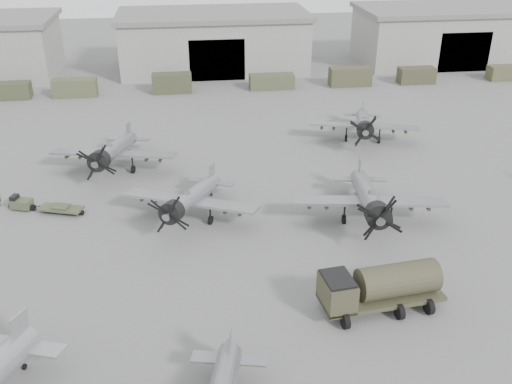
% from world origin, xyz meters
% --- Properties ---
extents(ground, '(220.00, 220.00, 0.00)m').
position_xyz_m(ground, '(0.00, 0.00, 0.00)').
color(ground, '#61615F').
rests_on(ground, ground).
extents(hangar_center, '(29.00, 14.80, 8.70)m').
position_xyz_m(hangar_center, '(0.00, 61.96, 4.37)').
color(hangar_center, gray).
rests_on(hangar_center, ground).
extents(hangar_right, '(29.00, 14.80, 8.70)m').
position_xyz_m(hangar_right, '(38.00, 61.96, 4.37)').
color(hangar_right, gray).
rests_on(hangar_right, ground).
extents(support_truck_1, '(6.18, 2.20, 2.19)m').
position_xyz_m(support_truck_1, '(-28.50, 50.00, 1.10)').
color(support_truck_1, '#383C27').
rests_on(support_truck_1, ground).
extents(support_truck_2, '(5.77, 2.20, 2.37)m').
position_xyz_m(support_truck_2, '(-19.63, 50.00, 1.18)').
color(support_truck_2, '#45492F').
rests_on(support_truck_2, ground).
extents(support_truck_3, '(5.37, 2.20, 2.63)m').
position_xyz_m(support_truck_3, '(-6.63, 50.00, 1.32)').
color(support_truck_3, '#383B26').
rests_on(support_truck_3, ground).
extents(support_truck_4, '(6.26, 2.20, 2.02)m').
position_xyz_m(support_truck_4, '(7.27, 50.00, 1.01)').
color(support_truck_4, '#42462E').
rests_on(support_truck_4, ground).
extents(support_truck_5, '(5.92, 2.20, 2.63)m').
position_xyz_m(support_truck_5, '(18.60, 50.00, 1.32)').
color(support_truck_5, '#3E3E28').
rests_on(support_truck_5, ground).
extents(support_truck_6, '(5.23, 2.20, 2.26)m').
position_xyz_m(support_truck_6, '(28.51, 50.00, 1.13)').
color(support_truck_6, '#3A3926').
rests_on(support_truck_6, ground).
extents(support_truck_7, '(5.20, 2.20, 2.06)m').
position_xyz_m(support_truck_7, '(42.30, 50.00, 1.03)').
color(support_truck_7, '#47472E').
rests_on(support_truck_7, ground).
extents(aircraft_mid_1, '(11.01, 9.98, 4.51)m').
position_xyz_m(aircraft_mid_1, '(-5.21, 13.64, 2.05)').
color(aircraft_mid_1, gray).
rests_on(aircraft_mid_1, ground).
extents(aircraft_mid_2, '(12.63, 11.37, 5.01)m').
position_xyz_m(aircraft_mid_2, '(9.05, 11.26, 2.28)').
color(aircraft_mid_2, gray).
rests_on(aircraft_mid_2, ground).
extents(aircraft_far_0, '(12.17, 10.96, 4.84)m').
position_xyz_m(aircraft_far_0, '(-12.27, 24.19, 2.20)').
color(aircraft_far_0, gray).
rests_on(aircraft_far_0, ground).
extents(aircraft_far_1, '(11.83, 10.65, 4.72)m').
position_xyz_m(aircraft_far_1, '(13.95, 28.61, 2.15)').
color(aircraft_far_1, gray).
rests_on(aircraft_far_1, ground).
extents(fuel_tanker, '(8.20, 4.30, 3.07)m').
position_xyz_m(fuel_tanker, '(6.48, 0.77, 1.76)').
color(fuel_tanker, '#383725').
rests_on(fuel_tanker, ground).
extents(tug_trailer, '(6.38, 3.13, 1.27)m').
position_xyz_m(tug_trailer, '(-18.14, 17.22, 0.48)').
color(tug_trailer, '#3D462D').
rests_on(tug_trailer, ground).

